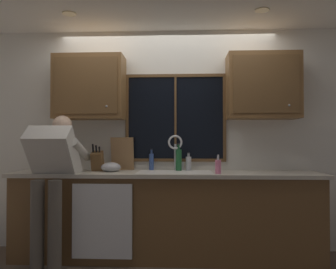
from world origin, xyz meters
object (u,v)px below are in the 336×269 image
(cutting_board, at_px, (122,154))
(soap_dispenser, at_px, (218,166))
(mixing_bowl, at_px, (111,167))
(person_standing, at_px, (53,171))
(bottle_green_glass, at_px, (179,159))
(bottle_amber_small, at_px, (151,161))
(bottle_tall_clear, at_px, (189,163))
(knife_block, at_px, (97,161))

(cutting_board, relative_size, soap_dispenser, 1.94)
(mixing_bowl, bearing_deg, cutting_board, 65.13)
(person_standing, bearing_deg, bottle_green_glass, 20.04)
(bottle_amber_small, bearing_deg, bottle_tall_clear, -4.74)
(person_standing, distance_m, bottle_tall_clear, 1.46)
(soap_dispenser, bearing_deg, cutting_board, 160.29)
(mixing_bowl, relative_size, bottle_tall_clear, 1.04)
(mixing_bowl, height_order, bottle_tall_clear, bottle_tall_clear)
(bottle_green_glass, bearing_deg, bottle_tall_clear, 18.60)
(mixing_bowl, bearing_deg, bottle_tall_clear, 12.13)
(mixing_bowl, bearing_deg, bottle_amber_small, 27.21)
(cutting_board, distance_m, mixing_bowl, 0.26)
(mixing_bowl, bearing_deg, soap_dispenser, -9.07)
(soap_dispenser, xyz_separation_m, bottle_amber_small, (-0.72, 0.40, 0.03))
(knife_block, distance_m, cutting_board, 0.30)
(bottle_tall_clear, distance_m, bottle_amber_small, 0.43)
(cutting_board, relative_size, bottle_tall_clear, 1.86)
(cutting_board, bearing_deg, bottle_amber_small, 3.85)
(bottle_tall_clear, bearing_deg, knife_block, -173.02)
(person_standing, xyz_separation_m, bottle_amber_small, (0.94, 0.53, 0.07))
(bottle_tall_clear, bearing_deg, cutting_board, 179.03)
(person_standing, relative_size, bottle_amber_small, 6.23)
(person_standing, relative_size, cutting_board, 4.01)
(bottle_green_glass, height_order, bottle_amber_small, bottle_green_glass)
(cutting_board, relative_size, bottle_green_glass, 1.24)
(knife_block, xyz_separation_m, soap_dispenser, (1.31, -0.24, -0.03))
(mixing_bowl, relative_size, soap_dispenser, 1.09)
(soap_dispenser, height_order, bottle_amber_small, bottle_amber_small)
(bottle_green_glass, relative_size, bottle_tall_clear, 1.50)
(person_standing, xyz_separation_m, bottle_green_glass, (1.26, 0.46, 0.10))
(cutting_board, relative_size, mixing_bowl, 1.78)
(bottle_green_glass, bearing_deg, mixing_bowl, -168.88)
(bottle_green_glass, distance_m, bottle_tall_clear, 0.13)
(soap_dispenser, distance_m, bottle_amber_small, 0.83)
(knife_block, bearing_deg, soap_dispenser, -10.43)
(soap_dispenser, relative_size, bottle_green_glass, 0.64)
(knife_block, xyz_separation_m, bottle_tall_clear, (1.01, 0.12, -0.02))
(knife_block, relative_size, soap_dispenser, 1.64)
(bottle_tall_clear, bearing_deg, mixing_bowl, -167.87)
(person_standing, relative_size, knife_block, 4.76)
(knife_block, distance_m, bottle_green_glass, 0.91)
(bottle_tall_clear, bearing_deg, bottle_amber_small, 175.26)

